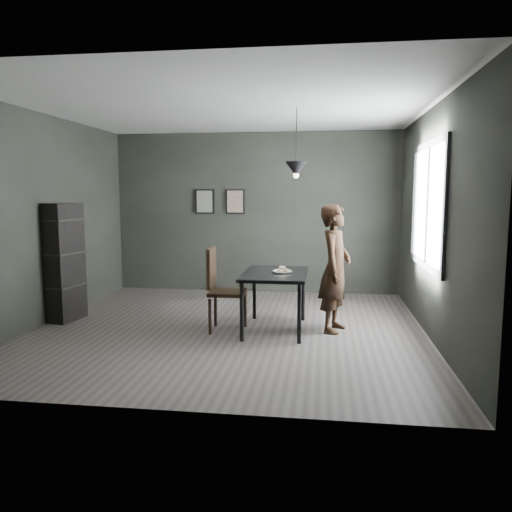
# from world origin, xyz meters

# --- Properties ---
(ground) EXTENTS (5.00, 5.00, 0.00)m
(ground) POSITION_xyz_m (0.00, 0.00, 0.00)
(ground) COLOR #383330
(ground) RESTS_ON ground
(back_wall) EXTENTS (5.00, 0.10, 2.80)m
(back_wall) POSITION_xyz_m (0.00, 2.50, 1.40)
(back_wall) COLOR black
(back_wall) RESTS_ON ground
(ceiling) EXTENTS (5.00, 5.00, 0.02)m
(ceiling) POSITION_xyz_m (0.00, 0.00, 2.80)
(ceiling) COLOR silver
(ceiling) RESTS_ON ground
(window_assembly) EXTENTS (0.04, 1.96, 1.56)m
(window_assembly) POSITION_xyz_m (2.47, 0.20, 1.60)
(window_assembly) COLOR white
(window_assembly) RESTS_ON ground
(cafe_table) EXTENTS (0.80, 1.20, 0.75)m
(cafe_table) POSITION_xyz_m (0.60, 0.00, 0.67)
(cafe_table) COLOR black
(cafe_table) RESTS_ON ground
(white_plate) EXTENTS (0.23, 0.23, 0.01)m
(white_plate) POSITION_xyz_m (0.69, 0.02, 0.76)
(white_plate) COLOR white
(white_plate) RESTS_ON cafe_table
(donut_pile) EXTENTS (0.16, 0.16, 0.07)m
(donut_pile) POSITION_xyz_m (0.69, 0.02, 0.79)
(donut_pile) COLOR beige
(donut_pile) RESTS_ON white_plate
(woman) EXTENTS (0.53, 0.67, 1.61)m
(woman) POSITION_xyz_m (1.36, 0.07, 0.81)
(woman) COLOR black
(woman) RESTS_ON ground
(wood_chair) EXTENTS (0.48, 0.48, 1.07)m
(wood_chair) POSITION_xyz_m (-0.09, -0.10, 0.61)
(wood_chair) COLOR black
(wood_chair) RESTS_ON ground
(shelf_unit) EXTENTS (0.39, 0.58, 1.62)m
(shelf_unit) POSITION_xyz_m (-2.32, 0.13, 0.81)
(shelf_unit) COLOR black
(shelf_unit) RESTS_ON ground
(pendant_lamp) EXTENTS (0.28, 0.28, 0.86)m
(pendant_lamp) POSITION_xyz_m (0.85, 0.10, 2.05)
(pendant_lamp) COLOR black
(pendant_lamp) RESTS_ON ground
(framed_print_left) EXTENTS (0.34, 0.04, 0.44)m
(framed_print_left) POSITION_xyz_m (-0.90, 2.47, 1.60)
(framed_print_left) COLOR black
(framed_print_left) RESTS_ON ground
(framed_print_right) EXTENTS (0.34, 0.04, 0.44)m
(framed_print_right) POSITION_xyz_m (-0.35, 2.47, 1.60)
(framed_print_right) COLOR black
(framed_print_right) RESTS_ON ground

